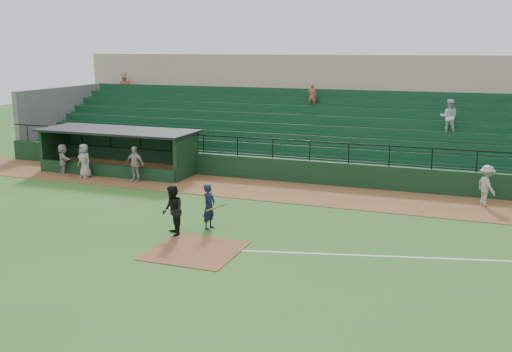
% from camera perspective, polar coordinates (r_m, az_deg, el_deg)
% --- Properties ---
extents(ground, '(90.00, 90.00, 0.00)m').
position_cam_1_polar(ground, '(21.03, -4.80, -6.52)').
color(ground, '#2A5B1D').
rests_on(ground, ground).
extents(warning_track, '(40.00, 4.00, 0.03)m').
position_cam_1_polar(warning_track, '(28.16, 2.13, -1.50)').
color(warning_track, brown).
rests_on(warning_track, ground).
extents(home_plate_dirt, '(3.00, 3.00, 0.03)m').
position_cam_1_polar(home_plate_dirt, '(20.18, -6.01, -7.34)').
color(home_plate_dirt, brown).
rests_on(home_plate_dirt, ground).
extents(foul_line, '(17.49, 4.44, 0.01)m').
position_cam_1_polar(foul_line, '(20.34, 17.82, -7.76)').
color(foul_line, white).
rests_on(foul_line, ground).
extents(stadium_structure, '(38.00, 13.08, 6.40)m').
position_cam_1_polar(stadium_structure, '(35.74, 6.46, 5.17)').
color(stadium_structure, black).
rests_on(stadium_structure, ground).
extents(dugout, '(8.90, 3.20, 2.42)m').
position_cam_1_polar(dugout, '(33.49, -13.03, 2.75)').
color(dugout, black).
rests_on(dugout, ground).
extents(batter_at_plate, '(1.04, 0.71, 1.78)m').
position_cam_1_polar(batter_at_plate, '(22.27, -4.66, -3.03)').
color(batter_at_plate, black).
rests_on(batter_at_plate, ground).
extents(umpire, '(1.14, 1.18, 1.91)m').
position_cam_1_polar(umpire, '(21.61, -8.24, -3.42)').
color(umpire, black).
rests_on(umpire, ground).
extents(runner, '(1.17, 1.35, 1.81)m').
position_cam_1_polar(runner, '(27.29, 21.83, -0.88)').
color(runner, '#99958F').
rests_on(runner, warning_track).
extents(dugout_player_a, '(1.13, 0.54, 1.87)m').
position_cam_1_polar(dugout_player_a, '(30.54, -11.90, 1.17)').
color(dugout_player_a, '#A9A39E').
rests_on(dugout_player_a, warning_track).
extents(dugout_player_b, '(1.02, 0.81, 1.83)m').
position_cam_1_polar(dugout_player_b, '(32.19, -16.60, 1.46)').
color(dugout_player_b, gray).
rests_on(dugout_player_b, warning_track).
extents(dugout_player_c, '(1.53, 1.35, 1.68)m').
position_cam_1_polar(dugout_player_c, '(33.43, -18.53, 1.60)').
color(dugout_player_c, '#A39D98').
rests_on(dugout_player_c, warning_track).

